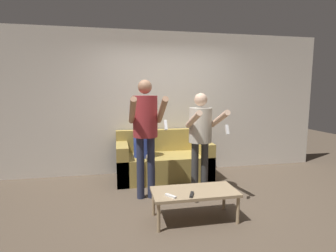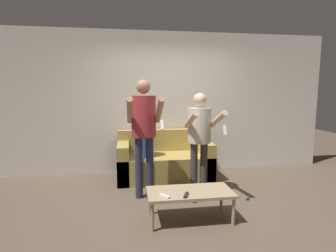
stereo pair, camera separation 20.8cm
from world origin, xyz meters
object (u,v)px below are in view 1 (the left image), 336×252
(person_seated, at_px, (144,146))
(coffee_table, at_px, (194,193))
(person_standing_right, at_px, (201,132))
(remote_far, at_px, (171,196))
(couch, at_px, (163,162))
(remote_near, at_px, (192,195))
(person_standing_left, at_px, (145,124))

(person_seated, relative_size, coffee_table, 1.12)
(person_seated, bearing_deg, person_standing_right, -42.05)
(person_standing_right, bearing_deg, remote_far, -125.76)
(person_seated, height_order, remote_far, person_seated)
(couch, distance_m, remote_far, 1.80)
(person_standing_right, bearing_deg, remote_near, -113.83)
(remote_near, bearing_deg, coffee_table, 61.55)
(coffee_table, bearing_deg, person_standing_right, 67.09)
(couch, distance_m, coffee_table, 1.65)
(remote_near, height_order, remote_far, same)
(person_standing_right, relative_size, coffee_table, 1.49)
(person_standing_right, distance_m, person_seated, 1.11)
(person_standing_right, bearing_deg, person_seated, 137.95)
(person_standing_right, xyz_separation_m, remote_far, (-0.65, -0.90, -0.59))
(person_seated, xyz_separation_m, coffee_table, (0.46, -1.47, -0.31))
(couch, distance_m, person_standing_left, 1.26)
(person_standing_right, distance_m, remote_far, 1.26)
(person_standing_left, xyz_separation_m, person_seated, (0.04, 0.71, -0.46))
(person_seated, bearing_deg, person_standing_left, -93.41)
(person_standing_left, distance_m, coffee_table, 1.20)
(couch, height_order, coffee_table, couch)
(coffee_table, xyz_separation_m, remote_near, (-0.08, -0.14, 0.05))
(person_standing_left, xyz_separation_m, coffee_table, (0.51, -0.77, -0.77))
(remote_far, bearing_deg, person_standing_right, 54.24)
(coffee_table, bearing_deg, person_standing_left, 123.51)
(couch, bearing_deg, person_standing_left, -115.30)
(person_standing_right, relative_size, person_seated, 1.33)
(coffee_table, relative_size, remote_far, 7.34)
(couch, xyz_separation_m, coffee_table, (0.09, -1.64, 0.04))
(couch, distance_m, remote_near, 1.79)
(couch, relative_size, person_seated, 1.44)
(remote_far, bearing_deg, remote_near, -1.40)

